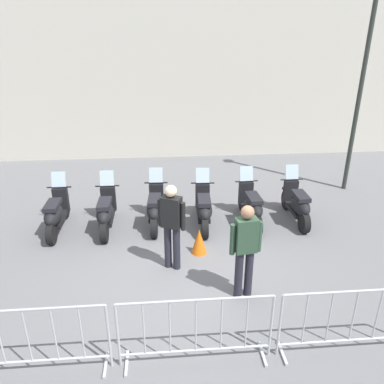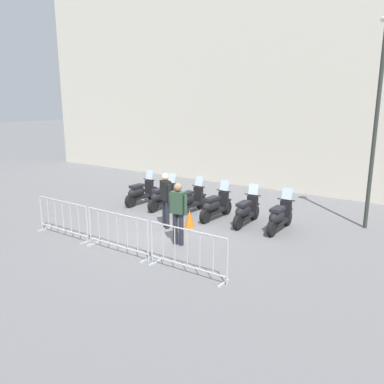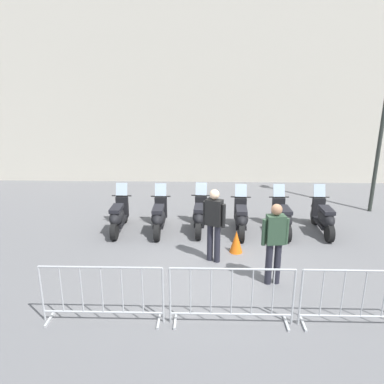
% 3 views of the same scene
% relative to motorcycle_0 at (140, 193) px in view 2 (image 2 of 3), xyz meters
% --- Properties ---
extents(ground_plane, '(120.00, 120.00, 0.00)m').
position_rel_motorcycle_0_xyz_m(ground_plane, '(2.65, -2.16, -0.45)').
color(ground_plane, slate).
extents(building_facade, '(28.10, 4.35, 14.78)m').
position_rel_motorcycle_0_xyz_m(building_facade, '(3.23, 6.20, 6.94)').
color(building_facade, beige).
rests_on(building_facade, ground).
extents(motorcycle_0, '(0.56, 1.73, 1.24)m').
position_rel_motorcycle_0_xyz_m(motorcycle_0, '(0.00, 0.00, 0.00)').
color(motorcycle_0, black).
rests_on(motorcycle_0, ground).
extents(motorcycle_1, '(0.56, 1.73, 1.24)m').
position_rel_motorcycle_0_xyz_m(motorcycle_1, '(1.11, -0.10, 0.00)').
color(motorcycle_1, black).
rests_on(motorcycle_1, ground).
extents(motorcycle_2, '(0.61, 1.72, 1.24)m').
position_rel_motorcycle_0_xyz_m(motorcycle_2, '(2.23, -0.07, 0.00)').
color(motorcycle_2, black).
rests_on(motorcycle_2, ground).
extents(motorcycle_3, '(0.60, 1.72, 1.24)m').
position_rel_motorcycle_0_xyz_m(motorcycle_3, '(3.34, -0.26, 0.00)').
color(motorcycle_3, black).
rests_on(motorcycle_3, ground).
extents(motorcycle_4, '(0.56, 1.72, 1.24)m').
position_rel_motorcycle_0_xyz_m(motorcycle_4, '(4.46, -0.31, 0.00)').
color(motorcycle_4, black).
rests_on(motorcycle_4, ground).
extents(motorcycle_5, '(0.56, 1.73, 1.24)m').
position_rel_motorcycle_0_xyz_m(motorcycle_5, '(5.57, -0.37, 0.00)').
color(motorcycle_5, black).
rests_on(motorcycle_5, ground).
extents(barrier_segment_0, '(2.12, 0.58, 1.07)m').
position_rel_motorcycle_0_xyz_m(barrier_segment_0, '(0.30, -3.98, 0.07)').
color(barrier_segment_0, '#B2B5B7').
rests_on(barrier_segment_0, ground).
extents(barrier_segment_1, '(2.12, 0.58, 1.07)m').
position_rel_motorcycle_0_xyz_m(barrier_segment_1, '(2.51, -4.14, 0.07)').
color(barrier_segment_1, '#B2B5B7').
rests_on(barrier_segment_1, ground).
extents(barrier_segment_2, '(2.12, 0.58, 1.07)m').
position_rel_motorcycle_0_xyz_m(barrier_segment_2, '(4.72, -4.29, 0.07)').
color(barrier_segment_2, '#B2B5B7').
rests_on(barrier_segment_2, ground).
extents(street_lamp, '(0.36, 0.36, 6.16)m').
position_rel_motorcycle_0_xyz_m(street_lamp, '(7.78, 1.35, 3.24)').
color(street_lamp, '#2D332D').
rests_on(street_lamp, ground).
extents(officer_near_row_end, '(0.49, 0.37, 1.73)m').
position_rel_motorcycle_0_xyz_m(officer_near_row_end, '(2.44, -1.82, 0.53)').
color(officer_near_row_end, '#23232D').
rests_on(officer_near_row_end, ground).
extents(officer_mid_plaza, '(0.55, 0.24, 1.73)m').
position_rel_motorcycle_0_xyz_m(officer_mid_plaza, '(3.55, -2.86, 0.53)').
color(officer_mid_plaza, '#23232D').
rests_on(officer_mid_plaza, ground).
extents(traffic_cone, '(0.32, 0.32, 0.55)m').
position_rel_motorcycle_0_xyz_m(traffic_cone, '(3.03, -1.40, -0.18)').
color(traffic_cone, orange).
rests_on(traffic_cone, ground).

